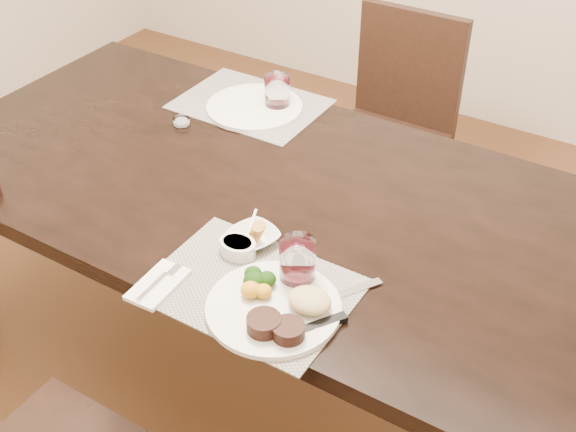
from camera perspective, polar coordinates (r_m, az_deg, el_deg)
The scene contains 14 objects.
ground_plane at distance 2.50m, azimuth -1.92°, elevation -11.64°, with size 4.50×4.50×0.00m, color #4F2F19.
dining_table at distance 2.04m, azimuth -2.30°, elevation 0.79°, with size 2.00×1.00×0.75m.
chair_far at distance 2.83m, azimuth 8.38°, elevation 7.64°, with size 0.42×0.42×0.90m.
placemat_near at distance 1.66m, azimuth -2.91°, elevation -5.69°, with size 0.46×0.34×0.00m, color gray.
placemat_far at distance 2.38m, azimuth -2.99°, elevation 8.82°, with size 0.46×0.34×0.00m, color gray.
dinner_plate at distance 1.58m, azimuth -0.80°, elevation -7.24°, with size 0.30×0.30×0.05m.
napkin_fork at distance 1.68m, azimuth -10.23°, elevation -5.34°, with size 0.09×0.15×0.02m.
steak_knife at distance 1.58m, azimuth 3.33°, elevation -7.88°, with size 0.10×0.25×0.01m.
cracker_bowl at distance 1.77m, azimuth -2.71°, elevation -1.65°, with size 0.15×0.15×0.05m.
sauce_ramekin at distance 1.74m, azimuth -4.00°, elevation -2.43°, with size 0.09×0.14×0.07m.
wine_glass_near at distance 1.64m, azimuth 0.74°, elevation -3.82°, with size 0.08×0.08×0.11m.
far_plate at distance 2.34m, azimuth -2.67°, elevation 8.58°, with size 0.31×0.31×0.01m, color silver.
wine_glass_far at distance 2.33m, azimuth -0.86°, elevation 9.63°, with size 0.08×0.08×0.11m.
salt_cellar at distance 2.28m, azimuth -8.41°, elevation 7.36°, with size 0.05×0.05×0.02m.
Camera 1 is at (0.93, -1.36, 1.88)m, focal length 45.00 mm.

